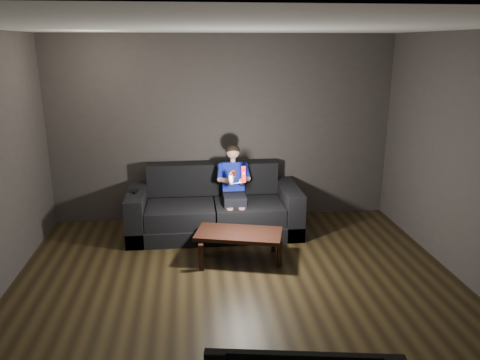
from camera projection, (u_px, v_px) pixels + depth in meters
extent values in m
plane|color=black|center=(242.00, 301.00, 4.83)|extent=(5.00, 5.00, 0.00)
cube|color=#373130|center=(223.00, 129.00, 6.83)|extent=(5.00, 0.04, 2.70)
cube|color=#373130|center=(304.00, 329.00, 2.06)|extent=(5.00, 0.04, 2.70)
cube|color=silver|center=(242.00, 27.00, 4.07)|extent=(5.00, 5.00, 0.02)
cube|color=black|center=(215.00, 225.00, 6.57)|extent=(2.35, 1.01, 0.20)
cube|color=black|center=(180.00, 214.00, 6.36)|extent=(0.92, 0.72, 0.25)
cube|color=black|center=(249.00, 212.00, 6.45)|extent=(0.92, 0.72, 0.25)
cube|color=black|center=(213.00, 178.00, 6.78)|extent=(1.88, 0.23, 0.46)
cube|color=black|center=(137.00, 213.00, 6.40)|extent=(0.23, 1.01, 0.64)
cube|color=black|center=(289.00, 208.00, 6.62)|extent=(0.23, 1.01, 0.64)
cube|color=black|center=(234.00, 199.00, 6.36)|extent=(0.30, 0.38, 0.14)
cube|color=navy|center=(233.00, 176.00, 6.47)|extent=(0.30, 0.21, 0.42)
cube|color=gold|center=(234.00, 174.00, 6.37)|extent=(0.09, 0.09, 0.10)
cube|color=red|center=(234.00, 174.00, 6.37)|extent=(0.06, 0.06, 0.07)
cylinder|color=tan|center=(233.00, 160.00, 6.41)|extent=(0.07, 0.07, 0.06)
sphere|color=tan|center=(233.00, 152.00, 6.38)|extent=(0.18, 0.18, 0.18)
ellipsoid|color=black|center=(233.00, 150.00, 6.38)|extent=(0.19, 0.19, 0.16)
cylinder|color=navy|center=(220.00, 173.00, 6.37)|extent=(0.08, 0.23, 0.19)
cylinder|color=navy|center=(247.00, 172.00, 6.41)|extent=(0.08, 0.23, 0.19)
cylinder|color=tan|center=(225.00, 179.00, 6.24)|extent=(0.14, 0.24, 0.10)
cylinder|color=tan|center=(245.00, 178.00, 6.26)|extent=(0.14, 0.24, 0.10)
sphere|color=tan|center=(230.00, 182.00, 6.15)|extent=(0.08, 0.08, 0.08)
sphere|color=tan|center=(242.00, 181.00, 6.17)|extent=(0.08, 0.08, 0.08)
cylinder|color=tan|center=(230.00, 220.00, 6.22)|extent=(0.09, 0.09, 0.34)
cylinder|color=tan|center=(242.00, 220.00, 6.24)|extent=(0.09, 0.09, 0.34)
cube|color=red|center=(243.00, 174.00, 5.92)|extent=(0.05, 0.08, 0.22)
cube|color=#71000D|center=(244.00, 170.00, 5.88)|extent=(0.03, 0.01, 0.03)
cylinder|color=white|center=(244.00, 176.00, 5.90)|extent=(0.02, 0.01, 0.02)
ellipsoid|color=white|center=(231.00, 178.00, 5.92)|extent=(0.08, 0.10, 0.15)
cylinder|color=black|center=(231.00, 175.00, 5.88)|extent=(0.03, 0.01, 0.03)
cube|color=black|center=(136.00, 191.00, 6.26)|extent=(0.06, 0.15, 0.03)
cube|color=black|center=(136.00, 189.00, 6.30)|extent=(0.02, 0.02, 0.00)
cube|color=black|center=(239.00, 234.00, 5.64)|extent=(1.12, 0.75, 0.05)
cube|color=black|center=(201.00, 257.00, 5.45)|extent=(0.06, 0.06, 0.33)
cube|color=black|center=(280.00, 254.00, 5.54)|extent=(0.06, 0.06, 0.33)
cube|color=black|center=(200.00, 243.00, 5.85)|extent=(0.06, 0.06, 0.33)
cube|color=black|center=(273.00, 240.00, 5.94)|extent=(0.06, 0.06, 0.33)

